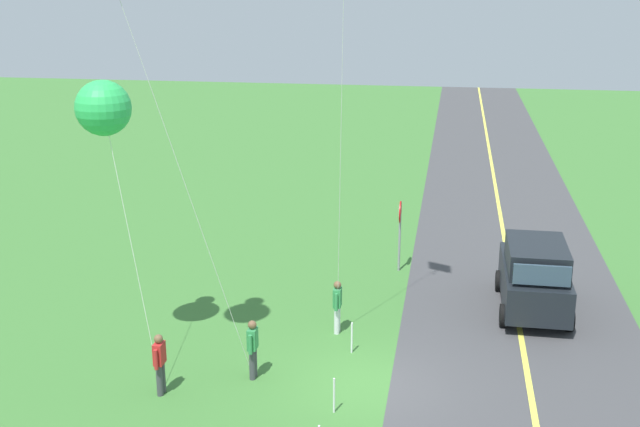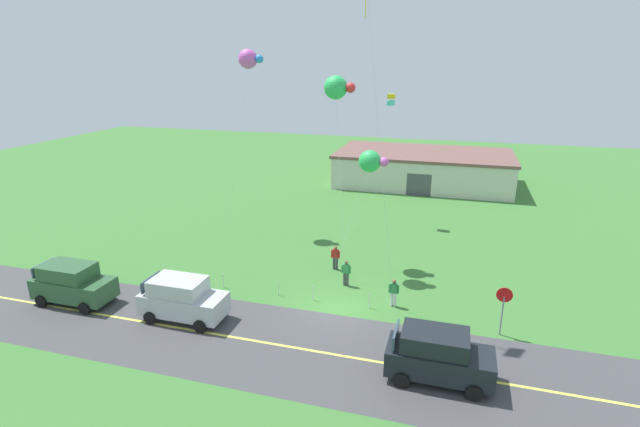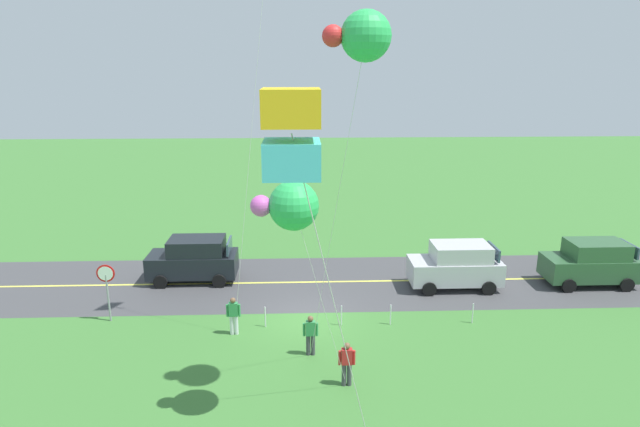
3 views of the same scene
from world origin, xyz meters
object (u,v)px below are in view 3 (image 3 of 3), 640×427
Objects in this scene: stop_sign at (106,282)px; kite_green_far at (292,137)px; person_adult_companion at (311,334)px; car_parked_west_far at (591,262)px; kite_red_low at (291,206)px; kite_blue_mid at (364,36)px; person_adult_near at (347,363)px; car_suv_foreground at (194,259)px; person_child_watcher at (234,315)px; car_parked_west_near at (456,265)px.

stop_sign is 19.65m from kite_green_far.
stop_sign reaches higher than person_adult_companion.
car_parked_west_far is 0.58× the size of kite_red_low.
kite_red_low is (14.63, 10.06, 5.69)m from car_parked_west_far.
person_adult_companion is 10.95m from kite_blue_mid.
car_parked_west_far is 0.37× the size of kite_blue_mid.
kite_red_low is (1.77, 1.76, 5.98)m from person_adult_near.
person_adult_near is at bearing -73.51° from kite_blue_mid.
car_suv_foreground is 13.66m from kite_red_low.
stop_sign is 11.03m from person_adult_near.
person_adult_near is 6.48m from kite_red_low.
stop_sign is 5.69m from person_child_watcher.
car_suv_foreground is 2.75× the size of person_adult_companion.
person_child_watcher is 0.13× the size of kite_blue_mid.
kite_red_low is at bearing 138.83° from stop_sign.
kite_green_far is (14.46, 19.09, 8.74)m from car_parked_west_far.
car_suv_foreground is 5.23m from stop_sign.
car_parked_west_near is 16.06m from stop_sign.
person_adult_companion is at bearing -98.67° from kite_red_low.
person_child_watcher is at bearing -125.53° from person_adult_near.
car_parked_west_near is at bearing -122.92° from kite_blue_mid.
stop_sign is at bearing -111.97° from person_adult_near.
stop_sign is at bearing 10.76° from car_parked_west_near.
person_child_watcher is at bearing 23.00° from car_parked_west_near.
person_child_watcher is at bearing 19.24° from person_adult_companion.
person_adult_companion is at bearing 23.96° from car_parked_west_far.
car_suv_foreground is 0.58× the size of kite_red_low.
kite_red_low is (-7.93, 6.93, 5.04)m from stop_sign.
kite_green_far is (-5.30, 20.34, 8.74)m from car_suv_foreground.
stop_sign is 9.11m from person_adult_companion.
stop_sign is at bearing 28.52° from person_adult_companion.
car_parked_west_far is at bearing -153.70° from person_child_watcher.
person_child_watcher is at bearing -45.68° from kite_blue_mid.
kite_blue_mid is at bearing -155.02° from kite_red_low.
kite_green_far is at bearing 68.00° from car_parked_west_near.
person_adult_companion is at bearing 162.14° from person_child_watcher.
person_child_watcher is at bearing 14.76° from car_parked_west_far.
person_child_watcher is 12.29m from kite_blue_mid.
kite_red_low is at bearing 114.41° from car_suv_foreground.
car_parked_west_near is 1.72× the size of stop_sign.
person_adult_near is (12.87, 8.30, -0.29)m from car_parked_west_far.
kite_green_far reaches higher than car_suv_foreground.
person_adult_companion is (7.25, 6.11, -0.29)m from car_parked_west_near.
car_suv_foreground is at bearing -55.44° from kite_blue_mid.
person_adult_companion is (14.05, 6.24, -0.29)m from car_parked_west_far.
kite_blue_mid is (12.62, 9.12, 10.18)m from car_parked_west_far.
stop_sign is at bearing -2.76° from person_child_watcher.
kite_blue_mid is (-9.94, 6.00, 9.53)m from stop_sign.
person_child_watcher is 0.15× the size of kite_green_far.
person_child_watcher is at bearing -79.65° from kite_green_far.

